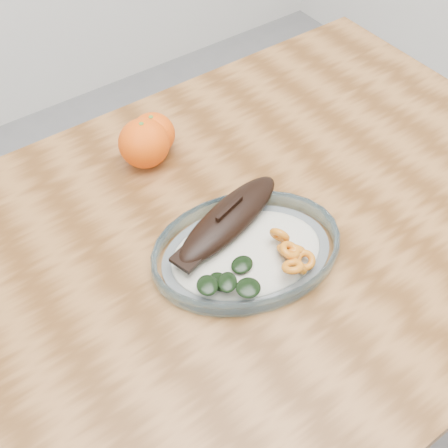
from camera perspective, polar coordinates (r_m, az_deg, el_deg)
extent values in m
plane|color=slate|center=(1.55, 1.21, -18.92)|extent=(3.00, 3.00, 0.00)
cube|color=#593415|center=(0.92, 1.94, -1.67)|extent=(1.20, 0.80, 0.04)
cylinder|color=brown|center=(1.62, 9.82, 6.22)|extent=(0.06, 0.06, 0.71)
ellipsoid|color=white|center=(0.87, 2.30, -3.06)|extent=(0.62, 0.51, 0.01)
torus|color=#87B7D1|center=(0.86, 2.32, -2.65)|extent=(0.65, 0.65, 0.03)
ellipsoid|color=white|center=(0.85, 2.34, -2.32)|extent=(0.55, 0.45, 0.02)
ellipsoid|color=black|center=(0.86, 0.54, 1.28)|extent=(0.24, 0.13, 0.04)
ellipsoid|color=black|center=(0.87, 0.53, 0.98)|extent=(0.20, 0.11, 0.02)
cube|color=black|center=(0.82, -3.72, -2.74)|extent=(0.05, 0.05, 0.01)
cube|color=black|center=(0.85, 0.55, 2.06)|extent=(0.06, 0.02, 0.02)
torus|color=#BC4F0D|center=(0.84, 7.22, -2.26)|extent=(0.04, 0.04, 0.04)
torus|color=#BC4F0D|center=(0.83, 8.34, -2.99)|extent=(0.04, 0.04, 0.03)
torus|color=#BC4F0D|center=(0.83, 6.37, -2.20)|extent=(0.03, 0.04, 0.04)
torus|color=#BC4F0D|center=(0.84, 7.33, -1.90)|extent=(0.04, 0.04, 0.04)
torus|color=#BC4F0D|center=(0.82, 7.65, -3.56)|extent=(0.03, 0.04, 0.04)
torus|color=#BC4F0D|center=(0.84, 5.75, -0.45)|extent=(0.03, 0.05, 0.04)
torus|color=#BC4F0D|center=(0.80, 7.09, -3.65)|extent=(0.05, 0.05, 0.03)
torus|color=#BC4F0D|center=(0.82, 6.80, -1.97)|extent=(0.05, 0.04, 0.02)
ellipsoid|color=black|center=(0.82, 1.86, -3.48)|extent=(0.04, 0.04, 0.01)
ellipsoid|color=black|center=(0.80, -0.47, -5.22)|extent=(0.03, 0.04, 0.01)
ellipsoid|color=black|center=(0.78, -1.72, -5.58)|extent=(0.04, 0.05, 0.01)
ellipsoid|color=black|center=(0.78, 2.52, -5.83)|extent=(0.04, 0.04, 0.01)
ellipsoid|color=black|center=(0.79, 0.36, -5.27)|extent=(0.04, 0.05, 0.01)
sphere|color=#F14304|center=(0.99, -8.12, 8.12)|extent=(0.09, 0.09, 0.09)
sphere|color=#F14304|center=(1.02, -7.23, 9.06)|extent=(0.08, 0.08, 0.08)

